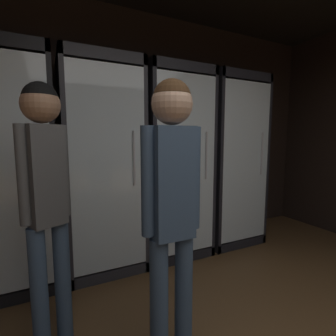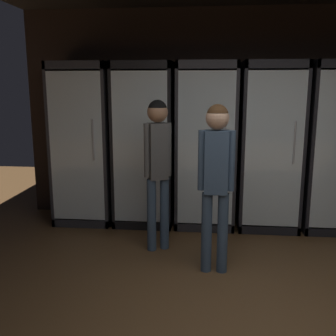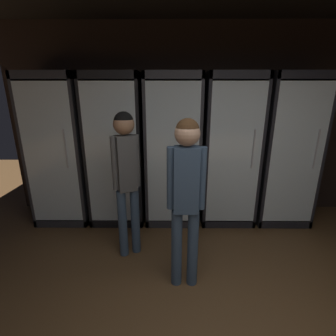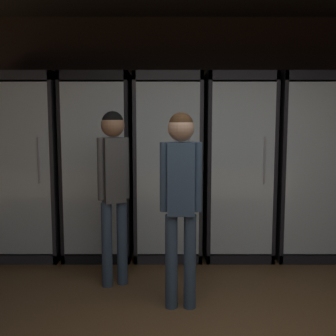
{
  "view_description": "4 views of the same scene",
  "coord_description": "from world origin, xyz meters",
  "px_view_note": "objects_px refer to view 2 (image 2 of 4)",
  "views": [
    {
      "loc": [
        -1.01,
        0.11,
        1.34
      ],
      "look_at": [
        0.22,
        2.64,
        1.0
      ],
      "focal_mm": 26.49,
      "sensor_mm": 36.0,
      "label": 1
    },
    {
      "loc": [
        -0.5,
        -2.34,
        1.8
      ],
      "look_at": [
        -1.0,
        2.52,
        0.77
      ],
      "focal_mm": 41.87,
      "sensor_mm": 36.0,
      "label": 2
    },
    {
      "loc": [
        -0.56,
        -0.7,
        1.82
      ],
      "look_at": [
        -0.59,
        2.52,
        0.83
      ],
      "focal_mm": 25.63,
      "sensor_mm": 36.0,
      "label": 3
    },
    {
      "loc": [
        -0.52,
        -2.0,
        1.57
      ],
      "look_at": [
        -0.52,
        2.38,
        1.06
      ],
      "focal_mm": 43.52,
      "sensor_mm": 36.0,
      "label": 4
    }
  ],
  "objects_px": {
    "cooler_far_right": "(334,149)",
    "shopper_near": "(158,157)",
    "cooler_center": "(206,147)",
    "cooler_far_left": "(86,145)",
    "cooler_left": "(145,146)",
    "shopper_far": "(216,169)",
    "cooler_right": "(269,148)"
  },
  "relations": [
    {
      "from": "cooler_left",
      "to": "shopper_near",
      "type": "bearing_deg",
      "value": -72.78
    },
    {
      "from": "cooler_far_left",
      "to": "shopper_far",
      "type": "relative_size",
      "value": 1.28
    },
    {
      "from": "cooler_left",
      "to": "cooler_center",
      "type": "bearing_deg",
      "value": 0.01
    },
    {
      "from": "cooler_right",
      "to": "cooler_far_left",
      "type": "bearing_deg",
      "value": 179.99
    },
    {
      "from": "cooler_far_left",
      "to": "shopper_near",
      "type": "distance_m",
      "value": 1.43
    },
    {
      "from": "shopper_far",
      "to": "cooler_left",
      "type": "bearing_deg",
      "value": 122.64
    },
    {
      "from": "cooler_far_left",
      "to": "cooler_center",
      "type": "xyz_separation_m",
      "value": [
        1.6,
        0.0,
        0.01
      ]
    },
    {
      "from": "cooler_left",
      "to": "shopper_near",
      "type": "relative_size",
      "value": 1.26
    },
    {
      "from": "cooler_far_left",
      "to": "cooler_far_right",
      "type": "relative_size",
      "value": 1.0
    },
    {
      "from": "cooler_far_right",
      "to": "shopper_far",
      "type": "relative_size",
      "value": 1.28
    },
    {
      "from": "cooler_far_right",
      "to": "shopper_near",
      "type": "relative_size",
      "value": 1.26
    },
    {
      "from": "cooler_center",
      "to": "shopper_near",
      "type": "height_order",
      "value": "cooler_center"
    },
    {
      "from": "shopper_far",
      "to": "shopper_near",
      "type": "bearing_deg",
      "value": 142.14
    },
    {
      "from": "cooler_left",
      "to": "shopper_far",
      "type": "bearing_deg",
      "value": -57.36
    },
    {
      "from": "shopper_far",
      "to": "cooler_far_left",
      "type": "bearing_deg",
      "value": 140.39
    },
    {
      "from": "cooler_center",
      "to": "cooler_far_left",
      "type": "bearing_deg",
      "value": -179.98
    },
    {
      "from": "cooler_left",
      "to": "cooler_center",
      "type": "xyz_separation_m",
      "value": [
        0.8,
        0.0,
        0.0
      ]
    },
    {
      "from": "shopper_near",
      "to": "cooler_far_right",
      "type": "bearing_deg",
      "value": 23.88
    },
    {
      "from": "cooler_center",
      "to": "shopper_far",
      "type": "relative_size",
      "value": 1.28
    },
    {
      "from": "shopper_near",
      "to": "shopper_far",
      "type": "height_order",
      "value": "shopper_near"
    },
    {
      "from": "cooler_far_left",
      "to": "cooler_far_right",
      "type": "distance_m",
      "value": 3.2
    },
    {
      "from": "cooler_far_left",
      "to": "cooler_far_right",
      "type": "height_order",
      "value": "same"
    },
    {
      "from": "shopper_near",
      "to": "shopper_far",
      "type": "distance_m",
      "value": 0.78
    },
    {
      "from": "cooler_far_left",
      "to": "cooler_center",
      "type": "height_order",
      "value": "same"
    },
    {
      "from": "cooler_far_left",
      "to": "shopper_far",
      "type": "distance_m",
      "value": 2.21
    },
    {
      "from": "cooler_far_left",
      "to": "cooler_left",
      "type": "relative_size",
      "value": 1.0
    },
    {
      "from": "cooler_far_right",
      "to": "shopper_far",
      "type": "height_order",
      "value": "cooler_far_right"
    },
    {
      "from": "cooler_center",
      "to": "shopper_near",
      "type": "relative_size",
      "value": 1.26
    },
    {
      "from": "cooler_center",
      "to": "cooler_far_right",
      "type": "height_order",
      "value": "same"
    },
    {
      "from": "cooler_far_right",
      "to": "cooler_far_left",
      "type": "bearing_deg",
      "value": -179.99
    },
    {
      "from": "cooler_left",
      "to": "shopper_near",
      "type": "xyz_separation_m",
      "value": [
        0.29,
        -0.93,
        0.03
      ]
    },
    {
      "from": "cooler_far_left",
      "to": "cooler_right",
      "type": "distance_m",
      "value": 2.4
    }
  ]
}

